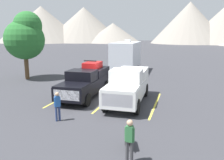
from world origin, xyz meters
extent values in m
plane|color=#38383D|center=(0.00, 0.00, 0.00)|extent=(240.00, 240.00, 0.00)
cube|color=black|center=(-1.78, -0.21, 0.85)|extent=(2.15, 5.91, 0.87)
cube|color=black|center=(-1.70, -2.32, 1.32)|extent=(1.92, 1.70, 0.08)
cube|color=black|center=(-1.76, -0.74, 1.64)|extent=(1.88, 1.59, 0.71)
cube|color=slate|center=(-1.73, -1.35, 1.67)|extent=(1.71, 0.27, 0.53)
cube|color=black|center=(-1.84, 1.36, 1.56)|extent=(2.00, 2.76, 0.55)
cube|color=silver|center=(-1.67, -3.10, 0.89)|extent=(1.65, 0.12, 0.61)
cylinder|color=black|center=(-0.81, -2.17, 0.41)|extent=(0.31, 0.84, 0.83)
cylinder|color=black|center=(-2.59, -2.23, 0.41)|extent=(0.31, 0.84, 0.83)
cylinder|color=black|center=(-0.96, 1.81, 0.41)|extent=(0.31, 0.84, 0.83)
cylinder|color=black|center=(-2.74, 1.74, 0.41)|extent=(0.31, 0.84, 0.83)
cube|color=red|center=(-1.84, 1.36, 2.06)|extent=(1.13, 1.76, 0.45)
cylinder|color=black|center=(-1.38, 0.79, 2.06)|extent=(0.20, 0.45, 0.44)
cylinder|color=black|center=(-2.25, 0.76, 2.06)|extent=(0.20, 0.45, 0.44)
cylinder|color=black|center=(-1.42, 1.97, 2.06)|extent=(0.20, 0.45, 0.44)
cylinder|color=black|center=(-2.29, 1.94, 2.06)|extent=(0.20, 0.45, 0.44)
cube|color=black|center=(-1.82, 0.88, 2.44)|extent=(0.97, 0.12, 0.08)
cube|color=white|center=(1.43, -0.70, 0.94)|extent=(2.19, 5.80, 0.99)
cube|color=white|center=(1.51, -2.77, 1.47)|extent=(1.95, 1.68, 0.08)
cube|color=white|center=(1.45, -1.22, 1.85)|extent=(1.91, 1.56, 0.84)
cube|color=slate|center=(1.47, -1.82, 1.89)|extent=(1.74, 0.30, 0.62)
cube|color=white|center=(1.37, 0.84, 1.72)|extent=(2.03, 2.71, 0.57)
cube|color=silver|center=(1.54, -3.54, 0.99)|extent=(1.68, 0.12, 0.70)
cylinder|color=black|center=(2.41, -2.62, 0.44)|extent=(0.31, 0.89, 0.88)
cylinder|color=black|center=(0.60, -2.69, 0.44)|extent=(0.31, 0.89, 0.88)
cylinder|color=black|center=(2.26, 1.28, 0.44)|extent=(0.31, 0.89, 0.88)
cylinder|color=black|center=(0.45, 1.21, 0.44)|extent=(0.31, 0.89, 0.88)
cube|color=gold|center=(-3.20, -0.55, 0.00)|extent=(0.12, 5.50, 0.01)
cube|color=gold|center=(0.00, -0.55, 0.00)|extent=(0.12, 5.50, 0.01)
cube|color=gold|center=(3.20, -0.55, 0.00)|extent=(0.12, 5.50, 0.01)
cube|color=silver|center=(-1.50, 10.53, 1.98)|extent=(2.84, 6.26, 2.89)
cube|color=#4C6B99|center=(-2.77, 10.46, 2.12)|extent=(0.33, 5.88, 0.24)
cube|color=silver|center=(-1.55, 11.44, 3.57)|extent=(0.64, 0.73, 0.30)
cube|color=#333333|center=(-1.31, 6.86, 0.32)|extent=(0.18, 1.20, 0.12)
cylinder|color=black|center=(-0.30, 9.85, 0.38)|extent=(0.26, 0.77, 0.76)
cylinder|color=black|center=(-2.62, 9.73, 0.38)|extent=(0.26, 0.77, 0.76)
cylinder|color=black|center=(-0.38, 11.32, 0.38)|extent=(0.26, 0.77, 0.76)
cylinder|color=black|center=(-2.70, 11.20, 0.38)|extent=(0.26, 0.77, 0.76)
cylinder|color=navy|center=(-1.21, -4.73, 0.39)|extent=(0.11, 0.11, 0.78)
cylinder|color=navy|center=(-1.32, -4.84, 0.39)|extent=(0.11, 0.11, 0.78)
cube|color=#2659A5|center=(-1.27, -4.79, 1.05)|extent=(0.29, 0.29, 0.55)
sphere|color=tan|center=(-1.27, -4.79, 1.43)|extent=(0.21, 0.21, 0.21)
cylinder|color=#2659A5|center=(-1.18, -4.70, 1.02)|extent=(0.09, 0.09, 0.49)
cylinder|color=#2659A5|center=(-1.36, -4.87, 1.02)|extent=(0.09, 0.09, 0.49)
cylinder|color=#3F3F42|center=(3.05, -7.46, 0.40)|extent=(0.12, 0.12, 0.81)
cylinder|color=#3F3F42|center=(3.22, -7.47, 0.40)|extent=(0.12, 0.12, 0.81)
cube|color=#33723F|center=(3.14, -7.47, 1.09)|extent=(0.24, 0.19, 0.57)
sphere|color=tan|center=(3.14, -7.47, 1.49)|extent=(0.22, 0.22, 0.22)
cylinder|color=#33723F|center=(3.01, -7.46, 1.06)|extent=(0.09, 0.09, 0.51)
cylinder|color=#33723F|center=(3.27, -7.47, 1.06)|extent=(0.09, 0.09, 0.51)
cube|color=black|center=(2.86, -6.48, 0.48)|extent=(0.46, 0.74, 0.23)
sphere|color=black|center=(2.74, -6.11, 0.58)|extent=(0.25, 0.25, 0.25)
cylinder|color=black|center=(2.99, -6.84, 0.53)|extent=(0.09, 0.16, 0.20)
cylinder|color=black|center=(2.71, -6.27, 0.19)|extent=(0.06, 0.06, 0.37)
cylinder|color=black|center=(2.87, -6.22, 0.19)|extent=(0.06, 0.06, 0.37)
cylinder|color=black|center=(2.86, -6.74, 0.19)|extent=(0.06, 0.06, 0.37)
cylinder|color=black|center=(3.02, -6.68, 0.19)|extent=(0.06, 0.06, 0.37)
cylinder|color=brown|center=(-9.89, 3.99, 1.44)|extent=(0.41, 0.41, 2.87)
sphere|color=#286B2D|center=(-9.89, 3.99, 3.82)|extent=(3.78, 3.78, 3.78)
sphere|color=#286B2D|center=(-9.54, 4.16, 5.14)|extent=(2.65, 2.65, 2.65)
cone|color=gray|center=(-61.10, 82.14, 8.40)|extent=(40.68, 40.68, 16.79)
cone|color=gray|center=(-43.06, 90.97, 8.30)|extent=(38.64, 38.64, 16.61)
cone|color=gray|center=(-26.55, 85.71, 4.33)|extent=(25.39, 25.39, 8.67)
cone|color=gray|center=(6.03, 90.09, 8.59)|extent=(32.08, 32.08, 17.19)
camera|label=1|loc=(4.75, -14.56, 4.48)|focal=36.60mm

